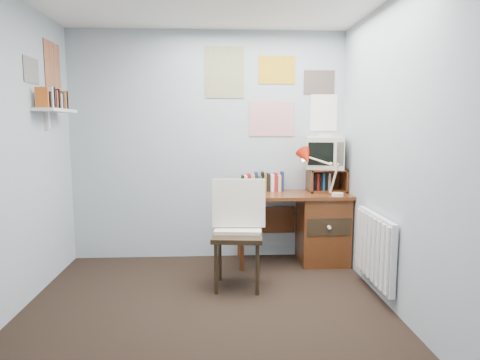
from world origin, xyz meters
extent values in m
plane|color=black|center=(0.00, 0.00, 0.00)|extent=(3.50, 3.50, 0.00)
cube|color=#A2ADB9|center=(0.00, 1.75, 1.25)|extent=(3.00, 0.02, 2.50)
cube|color=#A2ADB9|center=(1.50, 0.00, 1.25)|extent=(0.02, 3.50, 2.50)
cube|color=brown|center=(0.90, 1.48, 0.74)|extent=(1.20, 0.55, 0.03)
cube|color=brown|center=(1.23, 1.48, 0.36)|extent=(0.50, 0.50, 0.72)
cylinder|color=brown|center=(0.34, 1.24, 0.36)|extent=(0.04, 0.04, 0.72)
cylinder|color=brown|center=(0.34, 1.71, 0.36)|extent=(0.04, 0.04, 0.72)
cube|color=brown|center=(0.65, 1.73, 0.42)|extent=(0.64, 0.02, 0.30)
cube|color=black|center=(0.27, 0.79, 0.48)|extent=(0.54, 0.52, 0.96)
cube|color=red|center=(1.33, 1.28, 0.98)|extent=(0.34, 0.31, 0.44)
cube|color=brown|center=(1.29, 1.59, 0.89)|extent=(0.40, 0.30, 0.25)
cube|color=beige|center=(1.27, 1.61, 1.20)|extent=(0.47, 0.45, 0.38)
cube|color=brown|center=(0.66, 1.66, 0.87)|extent=(0.60, 0.14, 0.22)
cube|color=white|center=(1.46, 0.55, 0.42)|extent=(0.09, 0.80, 0.60)
cube|color=white|center=(-1.40, 1.10, 1.62)|extent=(0.20, 0.62, 0.24)
cube|color=white|center=(0.70, 1.74, 1.85)|extent=(1.20, 0.01, 0.90)
cube|color=white|center=(-1.49, 1.10, 2.00)|extent=(0.01, 0.70, 0.60)
camera|label=1|loc=(0.08, -2.99, 1.49)|focal=32.00mm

